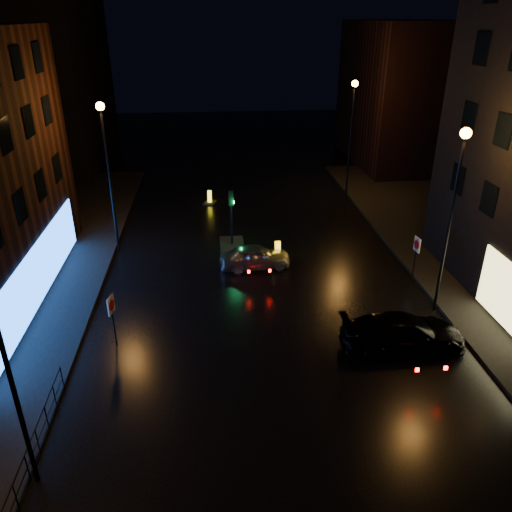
{
  "coord_description": "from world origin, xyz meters",
  "views": [
    {
      "loc": [
        -2.38,
        -12.96,
        12.34
      ],
      "look_at": [
        -0.48,
        6.7,
        2.8
      ],
      "focal_mm": 35.0,
      "sensor_mm": 36.0,
      "label": 1
    }
  ],
  "objects_px": {
    "bollard_near": "(277,256)",
    "bollard_far": "(210,201)",
    "traffic_signal": "(232,238)",
    "road_sign_left": "(112,309)",
    "silver_hatchback": "(255,256)",
    "dark_sedan": "(403,333)",
    "road_sign_right": "(416,248)"
  },
  "relations": [
    {
      "from": "road_sign_left",
      "to": "bollard_near",
      "type": "bearing_deg",
      "value": 58.3
    },
    {
      "from": "traffic_signal",
      "to": "road_sign_right",
      "type": "bearing_deg",
      "value": -28.85
    },
    {
      "from": "traffic_signal",
      "to": "bollard_far",
      "type": "height_order",
      "value": "traffic_signal"
    },
    {
      "from": "traffic_signal",
      "to": "road_sign_right",
      "type": "xyz_separation_m",
      "value": [
        9.1,
        -5.01,
        1.25
      ]
    },
    {
      "from": "traffic_signal",
      "to": "bollard_near",
      "type": "bearing_deg",
      "value": -41.11
    },
    {
      "from": "road_sign_right",
      "to": "road_sign_left",
      "type": "bearing_deg",
      "value": 10.3
    },
    {
      "from": "silver_hatchback",
      "to": "bollard_far",
      "type": "bearing_deg",
      "value": 7.12
    },
    {
      "from": "dark_sedan",
      "to": "road_sign_left",
      "type": "xyz_separation_m",
      "value": [
        -11.69,
        1.31,
        1.0
      ]
    },
    {
      "from": "silver_hatchback",
      "to": "road_sign_right",
      "type": "height_order",
      "value": "road_sign_right"
    },
    {
      "from": "silver_hatchback",
      "to": "dark_sedan",
      "type": "height_order",
      "value": "dark_sedan"
    },
    {
      "from": "silver_hatchback",
      "to": "road_sign_left",
      "type": "distance_m",
      "value": 9.21
    },
    {
      "from": "road_sign_left",
      "to": "silver_hatchback",
      "type": "bearing_deg",
      "value": 60.51
    },
    {
      "from": "bollard_near",
      "to": "road_sign_left",
      "type": "distance_m",
      "value": 10.75
    },
    {
      "from": "dark_sedan",
      "to": "bollard_far",
      "type": "relative_size",
      "value": 3.98
    },
    {
      "from": "traffic_signal",
      "to": "road_sign_left",
      "type": "height_order",
      "value": "traffic_signal"
    },
    {
      "from": "bollard_far",
      "to": "road_sign_right",
      "type": "xyz_separation_m",
      "value": [
        10.31,
        -12.61,
        1.54
      ]
    },
    {
      "from": "dark_sedan",
      "to": "road_sign_right",
      "type": "relative_size",
      "value": 2.17
    },
    {
      "from": "traffic_signal",
      "to": "silver_hatchback",
      "type": "height_order",
      "value": "traffic_signal"
    },
    {
      "from": "dark_sedan",
      "to": "road_sign_left",
      "type": "relative_size",
      "value": 2.18
    },
    {
      "from": "dark_sedan",
      "to": "road_sign_left",
      "type": "bearing_deg",
      "value": 83.27
    },
    {
      "from": "traffic_signal",
      "to": "silver_hatchback",
      "type": "relative_size",
      "value": 0.91
    },
    {
      "from": "traffic_signal",
      "to": "road_sign_right",
      "type": "height_order",
      "value": "traffic_signal"
    },
    {
      "from": "bollard_far",
      "to": "road_sign_right",
      "type": "relative_size",
      "value": 0.54
    },
    {
      "from": "dark_sedan",
      "to": "bollard_far",
      "type": "distance_m",
      "value": 19.88
    },
    {
      "from": "bollard_near",
      "to": "bollard_far",
      "type": "height_order",
      "value": "bollard_near"
    },
    {
      "from": "bollard_near",
      "to": "road_sign_left",
      "type": "relative_size",
      "value": 0.56
    },
    {
      "from": "bollard_far",
      "to": "road_sign_right",
      "type": "distance_m",
      "value": 16.36
    },
    {
      "from": "silver_hatchback",
      "to": "road_sign_right",
      "type": "relative_size",
      "value": 1.62
    },
    {
      "from": "bollard_far",
      "to": "silver_hatchback",
      "type": "bearing_deg",
      "value": -57.93
    },
    {
      "from": "bollard_near",
      "to": "road_sign_right",
      "type": "bearing_deg",
      "value": -25.48
    },
    {
      "from": "bollard_far",
      "to": "road_sign_left",
      "type": "distance_m",
      "value": 17.6
    },
    {
      "from": "dark_sedan",
      "to": "bollard_near",
      "type": "relative_size",
      "value": 3.93
    }
  ]
}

